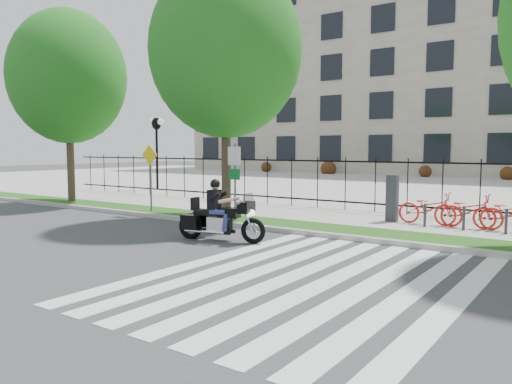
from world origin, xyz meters
The scene contains 14 objects.
ground centered at (0.00, 0.00, 0.00)m, with size 120.00×120.00×0.00m, color #363639.
curb centered at (0.00, 4.10, 0.07)m, with size 60.00×0.20×0.15m, color #9E9D95.
grass_verge centered at (0.00, 4.95, 0.07)m, with size 60.00×1.50×0.15m, color #1B4A12.
sidewalk centered at (0.00, 7.45, 0.07)m, with size 60.00×3.50×0.15m, color gray.
plaza centered at (0.00, 25.00, 0.05)m, with size 80.00×34.00×0.10m, color gray.
crosswalk_stripes centered at (4.83, 0.00, 0.01)m, with size 5.70×8.00×0.01m, color silver, non-canonical shape.
iron_fence centered at (0.00, 9.20, 1.15)m, with size 30.00×0.06×2.00m, color black, non-canonical shape.
office_building centered at (0.00, 44.92, 9.97)m, with size 60.00×21.90×20.15m.
lamp_post_left centered at (-12.00, 12.00, 3.21)m, with size 1.06×0.70×4.25m.
street_tree_0 centered at (-10.01, 4.95, 5.58)m, with size 5.03×5.03×8.33m.
street_tree_1 centered at (-1.22, 4.95, 5.76)m, with size 5.10×5.10×8.55m.
sign_pole_regulatory centered at (-0.57, 4.58, 1.74)m, with size 0.50×0.09×2.50m.
sign_pole_warning centered at (-4.55, 4.58, 1.74)m, with size 0.78×0.09×2.49m.
motorcycle_rider centered at (0.90, 2.02, 0.67)m, with size 2.59×1.02×2.02m.
Camera 1 is at (9.38, -8.29, 2.51)m, focal length 35.00 mm.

